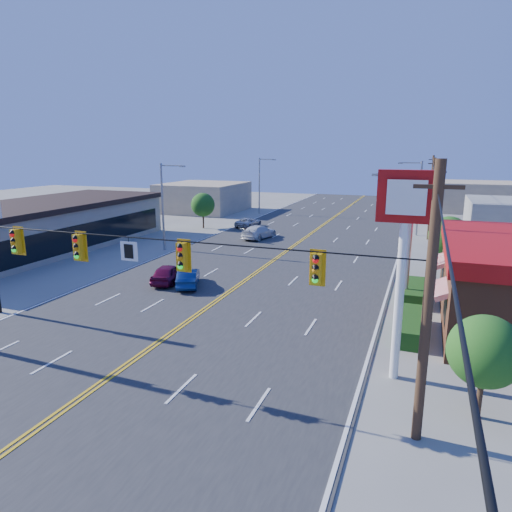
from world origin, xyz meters
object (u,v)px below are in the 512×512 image
(kfc_pylon, at_px, (404,234))
(car_silver, at_px, (248,223))
(signal_span, at_px, (102,263))
(car_magenta, at_px, (168,274))
(car_blue, at_px, (188,278))
(car_white, at_px, (259,232))

(kfc_pylon, height_order, car_silver, kfc_pylon)
(signal_span, bearing_deg, kfc_pylon, 19.78)
(car_silver, bearing_deg, kfc_pylon, 128.21)
(car_magenta, relative_size, car_blue, 1.03)
(kfc_pylon, bearing_deg, car_blue, 149.58)
(kfc_pylon, bearing_deg, car_magenta, 151.65)
(signal_span, relative_size, car_magenta, 6.33)
(signal_span, height_order, car_white, signal_span)
(signal_span, relative_size, kfc_pylon, 2.86)
(signal_span, distance_m, car_silver, 37.46)
(kfc_pylon, relative_size, car_blue, 2.28)
(signal_span, distance_m, car_white, 30.71)
(car_blue, xyz_separation_m, car_white, (-1.33, 17.78, 0.08))
(car_blue, bearing_deg, kfc_pylon, 126.25)
(car_blue, xyz_separation_m, car_silver, (-4.95, 24.02, -0.05))
(kfc_pylon, height_order, car_blue, kfc_pylon)
(car_magenta, bearing_deg, car_blue, 159.59)
(car_blue, bearing_deg, car_magenta, -32.15)
(kfc_pylon, relative_size, car_white, 1.79)
(signal_span, xyz_separation_m, car_blue, (-3.06, 12.32, -4.27))
(kfc_pylon, distance_m, car_magenta, 18.89)
(signal_span, bearing_deg, car_silver, 102.43)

